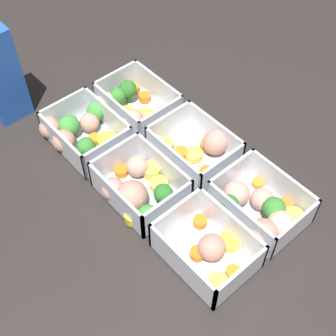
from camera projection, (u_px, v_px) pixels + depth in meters
name	position (u px, v px, depth m)	size (l,w,h in m)	color
ground_plane	(168.00, 176.00, 0.83)	(4.00, 4.00, 0.00)	#282321
container_near_left	(261.00, 210.00, 0.75)	(0.15, 0.13, 0.06)	silver
container_near_center	(198.00, 149.00, 0.84)	(0.14, 0.12, 0.06)	silver
container_near_right	(132.00, 106.00, 0.90)	(0.15, 0.12, 0.06)	silver
container_far_left	(209.00, 249.00, 0.71)	(0.14, 0.12, 0.06)	silver
container_far_center	(138.00, 190.00, 0.78)	(0.14, 0.13, 0.06)	silver
container_far_right	(80.00, 131.00, 0.86)	(0.15, 0.13, 0.06)	silver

